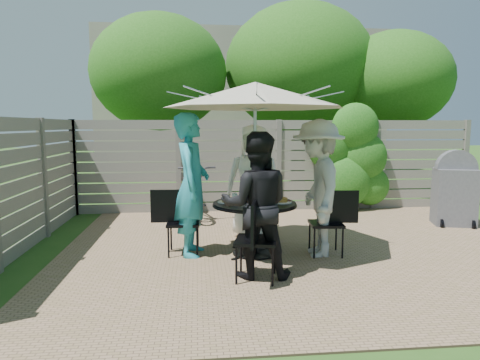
{
  "coord_description": "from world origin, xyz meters",
  "views": [
    {
      "loc": [
        -1.64,
        -5.47,
        1.73
      ],
      "look_at": [
        -1.06,
        0.25,
        1.0
      ],
      "focal_mm": 32.0,
      "sensor_mm": 36.0,
      "label": 1
    }
  ],
  "objects": [
    {
      "name": "plate_left",
      "position": [
        -1.24,
        0.09,
        0.74
      ],
      "size": [
        0.26,
        0.26,
        0.06
      ],
      "color": "white",
      "rests_on": "patio_table"
    },
    {
      "name": "glass_back",
      "position": [
        -0.96,
        0.32,
        0.79
      ],
      "size": [
        0.07,
        0.07,
        0.14
      ],
      "primitive_type": "cylinder",
      "color": "silver",
      "rests_on": "patio_table"
    },
    {
      "name": "bbq_grill",
      "position": [
        2.78,
        1.4,
        0.6
      ],
      "size": [
        0.76,
        0.66,
        1.32
      ],
      "rotation": [
        0.0,
        0.0,
        -0.28
      ],
      "color": "#5C5C61",
      "rests_on": "ground"
    },
    {
      "name": "chair_left",
      "position": [
        -1.84,
        0.16,
        0.27
      ],
      "size": [
        0.65,
        0.44,
        0.89
      ],
      "rotation": [
        0.0,
        0.0,
        6.25
      ],
      "color": "black",
      "rests_on": "ground"
    },
    {
      "name": "person_right",
      "position": [
        -0.06,
        -0.04,
        0.91
      ],
      "size": [
        0.81,
        1.24,
        1.81
      ],
      "primitive_type": "imported",
      "rotation": [
        0.0,
        0.0,
        4.6
      ],
      "color": "#B3B3AE",
      "rests_on": "ground"
    },
    {
      "name": "glass_left",
      "position": [
        -1.16,
        -0.02,
        0.79
      ],
      "size": [
        0.07,
        0.07,
        0.14
      ],
      "primitive_type": "cylinder",
      "color": "silver",
      "rests_on": "patio_table"
    },
    {
      "name": "backyard_envelope",
      "position": [
        0.09,
        10.29,
        2.61
      ],
      "size": [
        60.0,
        60.0,
        5.0
      ],
      "color": "#2A5119",
      "rests_on": "ground"
    },
    {
      "name": "person_back",
      "position": [
        -0.79,
        0.88,
        0.88
      ],
      "size": [
        0.92,
        0.65,
        1.75
      ],
      "primitive_type": "imported",
      "rotation": [
        0.0,
        0.0,
        6.17
      ],
      "color": "white",
      "rests_on": "ground"
    },
    {
      "name": "person_left",
      "position": [
        -1.71,
        0.15,
        0.95
      ],
      "size": [
        0.53,
        0.74,
        1.9
      ],
      "primitive_type": "imported",
      "rotation": [
        0.0,
        0.0,
        7.74
      ],
      "color": "teal",
      "rests_on": "ground"
    },
    {
      "name": "umbrella",
      "position": [
        -0.89,
        0.05,
        2.12
      ],
      "size": [
        2.61,
        2.61,
        2.28
      ],
      "rotation": [
        0.0,
        0.0,
        -0.12
      ],
      "color": "silver",
      "rests_on": "ground"
    },
    {
      "name": "chair_right",
      "position": [
        0.07,
        -0.06,
        0.27
      ],
      "size": [
        0.65,
        0.46,
        0.88
      ],
      "rotation": [
        0.0,
        0.0,
        3.05
      ],
      "color": "black",
      "rests_on": "ground"
    },
    {
      "name": "chair_front",
      "position": [
        -1.0,
        -0.91,
        0.28
      ],
      "size": [
        0.54,
        0.72,
        0.94
      ],
      "rotation": [
        0.0,
        0.0,
        1.34
      ],
      "color": "black",
      "rests_on": "ground"
    },
    {
      "name": "person_front",
      "position": [
        -0.98,
        -0.77,
        0.83
      ],
      "size": [
        0.88,
        0.72,
        1.67
      ],
      "primitive_type": "imported",
      "rotation": [
        0.0,
        0.0,
        3.03
      ],
      "color": "black",
      "rests_on": "ground"
    },
    {
      "name": "plate_back",
      "position": [
        -0.84,
        0.41,
        0.74
      ],
      "size": [
        0.26,
        0.26,
        0.06
      ],
      "color": "white",
      "rests_on": "patio_table"
    },
    {
      "name": "syrup_jug",
      "position": [
        -0.94,
        0.11,
        0.8
      ],
      "size": [
        0.09,
        0.09,
        0.16
      ],
      "primitive_type": "cylinder",
      "color": "#59280C",
      "rests_on": "patio_table"
    },
    {
      "name": "plate_front",
      "position": [
        -0.93,
        -0.31,
        0.74
      ],
      "size": [
        0.26,
        0.26,
        0.06
      ],
      "color": "white",
      "rests_on": "patio_table"
    },
    {
      "name": "plate_right",
      "position": [
        -0.53,
        0.01,
        0.74
      ],
      "size": [
        0.26,
        0.26,
        0.06
      ],
      "color": "white",
      "rests_on": "patio_table"
    },
    {
      "name": "chair_back",
      "position": [
        -0.77,
        1.01,
        0.29
      ],
      "size": [
        0.54,
        0.73,
        0.97
      ],
      "rotation": [
        0.0,
        0.0,
        4.55
      ],
      "color": "black",
      "rests_on": "ground"
    },
    {
      "name": "coffee_cup",
      "position": [
        -0.76,
        0.26,
        0.78
      ],
      "size": [
        0.08,
        0.08,
        0.12
      ],
      "primitive_type": "cylinder",
      "color": "#C6B293",
      "rests_on": "patio_table"
    },
    {
      "name": "glass_right",
      "position": [
        -0.62,
        0.13,
        0.79
      ],
      "size": [
        0.07,
        0.07,
        0.14
      ],
      "primitive_type": "cylinder",
      "color": "silver",
      "rests_on": "patio_table"
    },
    {
      "name": "patio_table",
      "position": [
        -0.89,
        0.05,
        0.5
      ],
      "size": [
        1.21,
        1.21,
        0.72
      ],
      "rotation": [
        0.0,
        0.0,
        -0.12
      ],
      "color": "black",
      "rests_on": "ground"
    },
    {
      "name": "bicycle",
      "position": [
        -1.73,
        2.6,
        0.51
      ],
      "size": [
        1.01,
        2.02,
        1.01
      ],
      "primitive_type": "imported",
      "rotation": [
        0.0,
        0.0,
        0.18
      ],
      "color": "#333338",
      "rests_on": "ground"
    }
  ]
}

